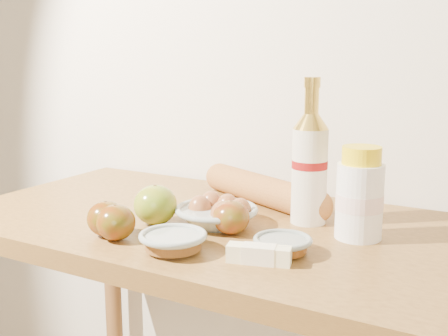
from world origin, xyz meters
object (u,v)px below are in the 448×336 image
Objects in this scene: table at (231,278)px; egg_bowl at (218,213)px; bourbon_bottle at (310,165)px; baguette at (263,190)px; cream_bottle at (360,196)px.

egg_bowl reaches higher than table.
baguette is (-0.14, 0.08, -0.09)m from bourbon_bottle.
bourbon_bottle is 1.69× the size of cream_bottle.
cream_bottle is 0.44× the size of baguette.
cream_bottle is at bearing -37.99° from bourbon_bottle.
baguette is at bearing 90.74° from table.
cream_bottle is 0.28m from egg_bowl.
cream_bottle reaches higher than baguette.
egg_bowl is at bearing -69.91° from baguette.
bourbon_bottle is (0.14, 0.08, 0.24)m from table.
bourbon_bottle reaches higher than baguette.
egg_bowl is at bearing 175.03° from cream_bottle.
cream_bottle reaches higher than table.
cream_bottle is at bearing -1.72° from baguette.
table is 6.83× the size of cream_bottle.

